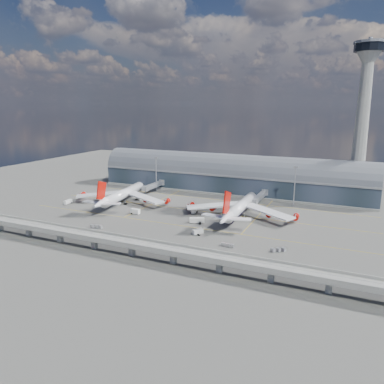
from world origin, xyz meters
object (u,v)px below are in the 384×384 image
at_px(service_truck_4, 194,211).
at_px(cargo_train_2, 278,250).
at_px(airliner_right, 240,208).
at_px(cargo_train_0, 96,227).
at_px(service_truck_0, 68,202).
at_px(service_truck_5, 140,198).
at_px(floodlight_mast_left, 156,173).
at_px(control_tower, 362,123).
at_px(floodlight_mast_right, 295,185).
at_px(airliner_left, 122,195).
at_px(service_truck_1, 135,211).
at_px(service_truck_2, 197,220).
at_px(service_truck_3, 198,232).
at_px(cargo_train_1, 227,245).

xyz_separation_m(service_truck_4, cargo_train_2, (58.11, -39.32, -0.66)).
height_order(airliner_right, cargo_train_0, airliner_right).
height_order(service_truck_0, service_truck_4, service_truck_4).
distance_m(service_truck_4, service_truck_5, 48.96).
xyz_separation_m(service_truck_0, service_truck_5, (36.71, 28.65, 0.05)).
height_order(airliner_right, service_truck_4, airliner_right).
bearing_deg(floodlight_mast_left, cargo_train_0, -81.64).
height_order(control_tower, service_truck_5, control_tower).
xyz_separation_m(floodlight_mast_right, airliner_left, (-103.52, -39.48, -7.72)).
height_order(floodlight_mast_right, airliner_left, floodlight_mast_right).
bearing_deg(service_truck_1, service_truck_5, 29.66).
bearing_deg(airliner_left, service_truck_5, 61.01).
bearing_deg(floodlight_mast_right, service_truck_0, -157.88).
height_order(service_truck_2, service_truck_4, service_truck_4).
height_order(service_truck_1, service_truck_2, service_truck_1).
height_order(control_tower, airliner_right, control_tower).
xyz_separation_m(control_tower, service_truck_4, (-86.50, -68.66, -50.13)).
height_order(airliner_left, service_truck_5, airliner_left).
xyz_separation_m(service_truck_2, cargo_train_2, (49.08, -22.97, -0.68)).
height_order(airliner_left, airliner_right, airliner_right).
xyz_separation_m(service_truck_3, cargo_train_0, (-52.50, -12.83, -0.55)).
distance_m(service_truck_2, cargo_train_0, 53.72).
distance_m(cargo_train_1, cargo_train_2, 22.70).
relative_size(control_tower, cargo_train_1, 15.65).
xyz_separation_m(service_truck_2, service_truck_5, (-55.82, 30.81, -0.12)).
distance_m(floodlight_mast_left, service_truck_1, 60.50).
height_order(floodlight_mast_right, service_truck_1, floodlight_mast_right).
bearing_deg(airliner_left, control_tower, 18.53).
distance_m(cargo_train_0, cargo_train_2, 94.11).
bearing_deg(airliner_left, floodlight_mast_left, 77.46).
relative_size(airliner_right, service_truck_0, 10.65).
bearing_deg(service_truck_1, service_truck_2, -88.53).
relative_size(airliner_left, service_truck_2, 8.17).
distance_m(airliner_right, service_truck_1, 61.49).
height_order(service_truck_5, cargo_train_0, service_truck_5).
xyz_separation_m(service_truck_3, cargo_train_2, (41.37, -6.15, -0.53)).
bearing_deg(airliner_left, airliner_right, -5.81).
bearing_deg(service_truck_4, service_truck_3, -72.77).
height_order(control_tower, service_truck_2, control_tower).
relative_size(service_truck_0, cargo_train_1, 0.98).
distance_m(floodlight_mast_left, airliner_right, 84.84).
xyz_separation_m(service_truck_0, service_truck_2, (92.52, -2.15, 0.17)).
xyz_separation_m(control_tower, floodlight_mast_right, (-35.00, -28.00, -38.00)).
height_order(floodlight_mast_right, service_truck_4, floodlight_mast_right).
height_order(floodlight_mast_right, service_truck_2, floodlight_mast_right).
height_order(floodlight_mast_right, service_truck_3, floodlight_mast_right).
height_order(airliner_right, service_truck_2, airliner_right).
relative_size(control_tower, service_truck_5, 17.81).
xyz_separation_m(floodlight_mast_left, cargo_train_2, (106.61, -79.99, -12.79)).
bearing_deg(service_truck_0, cargo_train_2, -13.74).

